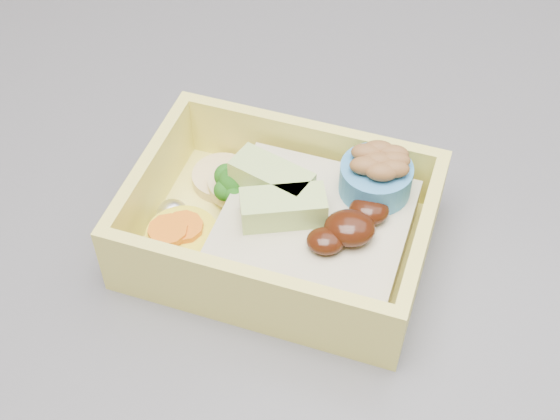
{
  "coord_description": "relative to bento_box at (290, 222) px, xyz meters",
  "views": [
    {
      "loc": [
        0.14,
        -0.47,
        1.32
      ],
      "look_at": [
        0.11,
        -0.16,
        0.96
      ],
      "focal_mm": 50.0,
      "sensor_mm": 36.0,
      "label": 1
    }
  ],
  "objects": [
    {
      "name": "bento_box",
      "position": [
        0.0,
        0.0,
        0.0
      ],
      "size": [
        0.21,
        0.17,
        0.07
      ],
      "rotation": [
        0.0,
        0.0,
        -0.23
      ],
      "color": "#F0E463",
      "rests_on": "island"
    }
  ]
}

